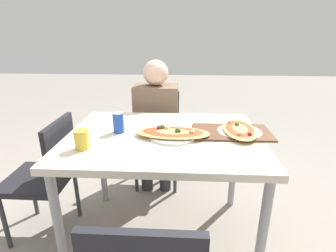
{
  "coord_description": "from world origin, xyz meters",
  "views": [
    {
      "loc": [
        0.11,
        -1.46,
        1.35
      ],
      "look_at": [
        0.03,
        -0.01,
        0.82
      ],
      "focal_mm": 28.0,
      "sensor_mm": 36.0,
      "label": 1
    }
  ],
  "objects": [
    {
      "name": "dining_table",
      "position": [
        0.0,
        0.0,
        0.68
      ],
      "size": [
        1.16,
        0.88,
        0.76
      ],
      "color": "beige",
      "rests_on": "ground_plane"
    },
    {
      "name": "drink_glass",
      "position": [
        -0.41,
        -0.22,
        0.81
      ],
      "size": [
        0.08,
        0.08,
        0.1
      ],
      "color": "gold",
      "rests_on": "dining_table"
    },
    {
      "name": "pizza_main",
      "position": [
        0.06,
        -0.02,
        0.78
      ],
      "size": [
        0.45,
        0.28,
        0.06
      ],
      "color": "white",
      "rests_on": "dining_table"
    },
    {
      "name": "chair_side_left",
      "position": [
        -0.77,
        0.01,
        0.47
      ],
      "size": [
        0.4,
        0.4,
        0.83
      ],
      "rotation": [
        0.0,
        0.0,
        1.57
      ],
      "color": "black",
      "rests_on": "ground_plane"
    },
    {
      "name": "person_seated",
      "position": [
        -0.11,
        0.66,
        0.67
      ],
      "size": [
        0.36,
        0.27,
        1.13
      ],
      "rotation": [
        0.0,
        0.0,
        3.14
      ],
      "color": "#2D2D38",
      "rests_on": "ground_plane"
    },
    {
      "name": "ground_plane",
      "position": [
        0.0,
        0.0,
        0.0
      ],
      "size": [
        14.0,
        14.0,
        0.0
      ],
      "primitive_type": "plane",
      "color": "gray"
    },
    {
      "name": "pizza_second",
      "position": [
        0.46,
        0.05,
        0.78
      ],
      "size": [
        0.27,
        0.37,
        0.05
      ],
      "color": "white",
      "rests_on": "dining_table"
    },
    {
      "name": "chair_far_seated",
      "position": [
        -0.11,
        0.77,
        0.47
      ],
      "size": [
        0.4,
        0.4,
        0.83
      ],
      "rotation": [
        0.0,
        0.0,
        3.14
      ],
      "color": "black",
      "rests_on": "ground_plane"
    },
    {
      "name": "serving_tray",
      "position": [
        0.42,
        0.05,
        0.77
      ],
      "size": [
        0.47,
        0.28,
        0.01
      ],
      "color": "brown",
      "rests_on": "dining_table"
    },
    {
      "name": "soda_can",
      "position": [
        -0.28,
        0.03,
        0.82
      ],
      "size": [
        0.07,
        0.07,
        0.12
      ],
      "color": "#1E47B2",
      "rests_on": "dining_table"
    }
  ]
}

